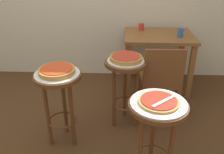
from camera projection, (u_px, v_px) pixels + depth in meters
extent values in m
plane|color=#4C2D19|center=(65.00, 144.00, 2.35)|extent=(6.00, 6.00, 0.00)
cylinder|color=#5B3319|center=(158.00, 106.00, 1.67)|extent=(0.42, 0.42, 0.03)
cylinder|color=#5B3319|center=(152.00, 135.00, 1.95)|extent=(0.04, 0.04, 0.69)
cylinder|color=#5B3319|center=(140.00, 152.00, 1.78)|extent=(0.04, 0.04, 0.69)
cylinder|color=#5B3319|center=(170.00, 153.00, 1.77)|extent=(0.04, 0.04, 0.69)
cylinder|color=silver|center=(159.00, 103.00, 1.66)|extent=(0.39, 0.39, 0.01)
cylinder|color=tan|center=(159.00, 101.00, 1.66)|extent=(0.29, 0.29, 0.01)
cylinder|color=red|center=(159.00, 100.00, 1.65)|extent=(0.25, 0.25, 0.01)
cylinder|color=#5B3319|center=(57.00, 76.00, 2.09)|extent=(0.42, 0.42, 0.03)
cylinder|color=#5B3319|center=(64.00, 103.00, 2.37)|extent=(0.04, 0.04, 0.69)
cylinder|color=#5B3319|center=(48.00, 115.00, 2.20)|extent=(0.04, 0.04, 0.69)
cylinder|color=#5B3319|center=(72.00, 115.00, 2.19)|extent=(0.04, 0.04, 0.69)
torus|color=#5B3319|center=(62.00, 120.00, 2.30)|extent=(0.28, 0.28, 0.02)
cylinder|color=white|center=(57.00, 74.00, 2.08)|extent=(0.39, 0.39, 0.01)
cylinder|color=#B78442|center=(57.00, 71.00, 2.07)|extent=(0.32, 0.32, 0.04)
cylinder|color=red|center=(57.00, 68.00, 2.06)|extent=(0.28, 0.28, 0.01)
cylinder|color=#5B3319|center=(126.00, 63.00, 2.35)|extent=(0.42, 0.42, 0.03)
cylinder|color=#5B3319|center=(125.00, 89.00, 2.63)|extent=(0.04, 0.04, 0.69)
cylinder|color=#5B3319|center=(114.00, 98.00, 2.46)|extent=(0.04, 0.04, 0.69)
cylinder|color=#5B3319|center=(136.00, 98.00, 2.45)|extent=(0.04, 0.04, 0.69)
torus|color=#5B3319|center=(125.00, 103.00, 2.56)|extent=(0.28, 0.28, 0.02)
cylinder|color=silver|center=(126.00, 61.00, 2.34)|extent=(0.36, 0.36, 0.01)
cylinder|color=#B78442|center=(126.00, 58.00, 2.33)|extent=(0.31, 0.31, 0.04)
cylinder|color=red|center=(126.00, 56.00, 2.32)|extent=(0.27, 0.27, 0.01)
cube|color=brown|center=(159.00, 36.00, 3.05)|extent=(0.87, 0.66, 0.04)
cube|color=brown|center=(128.00, 72.00, 2.99)|extent=(0.06, 0.06, 0.71)
cube|color=brown|center=(191.00, 73.00, 2.96)|extent=(0.06, 0.06, 0.71)
cube|color=brown|center=(127.00, 55.00, 3.49)|extent=(0.06, 0.06, 0.71)
cube|color=brown|center=(181.00, 56.00, 3.46)|extent=(0.06, 0.06, 0.71)
cylinder|color=#3360B2|center=(180.00, 32.00, 2.92)|extent=(0.07, 0.07, 0.11)
cylinder|color=red|center=(141.00, 27.00, 3.20)|extent=(0.07, 0.07, 0.09)
cube|color=brown|center=(159.00, 80.00, 2.63)|extent=(0.41, 0.41, 0.04)
cube|color=brown|center=(164.00, 69.00, 2.37)|extent=(0.40, 0.05, 0.40)
cube|color=brown|center=(170.00, 90.00, 2.89)|extent=(0.04, 0.04, 0.42)
cube|color=brown|center=(140.00, 90.00, 2.89)|extent=(0.04, 0.04, 0.42)
cube|color=brown|center=(177.00, 106.00, 2.57)|extent=(0.04, 0.04, 0.42)
cube|color=brown|center=(143.00, 106.00, 2.57)|extent=(0.04, 0.04, 0.42)
cube|color=silver|center=(164.00, 101.00, 1.63)|extent=(0.18, 0.16, 0.01)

